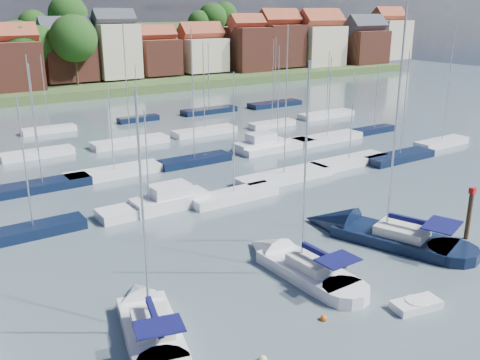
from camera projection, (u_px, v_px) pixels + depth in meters
ground at (136, 152)px, 66.86m from camera, size 260.00×260.00×0.00m
sailboat_left at (147, 321)px, 30.21m from camera, size 5.42×11.08×14.60m
sailboat_centre at (293, 264)px, 36.93m from camera, size 3.34×11.47×15.48m
sailboat_navy at (369, 233)px, 42.06m from camera, size 8.20×14.37×19.20m
tender at (416, 305)px, 32.03m from camera, size 3.20×1.96×0.64m
timber_piling at (468, 225)px, 41.47m from camera, size 0.40×0.40×6.46m
buoy_c at (324, 320)px, 30.92m from camera, size 0.44×0.44×0.44m
buoy_d at (418, 302)px, 32.78m from camera, size 0.48×0.48×0.48m
buoy_e at (351, 236)px, 42.34m from camera, size 0.50×0.50×0.50m
buoy_g at (448, 248)px, 40.12m from camera, size 0.50×0.50×0.50m
marina_field at (167, 155)px, 63.90m from camera, size 79.62×41.41×15.93m
far_shore_town at (1, 58)px, 139.89m from camera, size 212.46×90.00×22.27m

